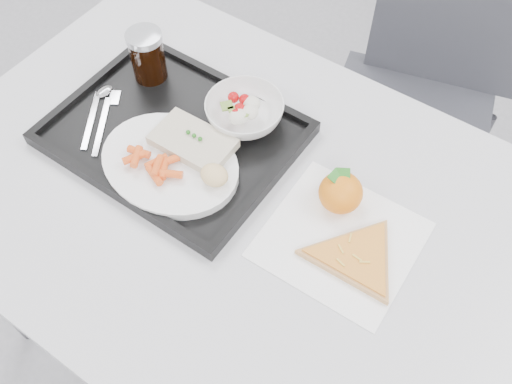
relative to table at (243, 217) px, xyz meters
The scene contains 14 objects.
table is the anchor object (origin of this frame).
chair 0.71m from the table, 81.57° to the left, with size 0.51×0.52×0.93m.
tray 0.21m from the table, 168.18° to the left, with size 0.45×0.35×0.03m.
dinner_plate 0.17m from the table, 169.35° to the right, with size 0.27×0.27×0.02m.
fish_fillet 0.17m from the table, 168.15° to the left, with size 0.15×0.09×0.03m.
bread_roll 0.13m from the table, 163.07° to the right, with size 0.06×0.05×0.03m.
salad_bowl 0.20m from the table, 123.70° to the left, with size 0.15×0.15×0.05m.
cola_glass 0.38m from the table, 157.70° to the left, with size 0.07×0.07×0.11m.
cutlery 0.35m from the table, behind, with size 0.13×0.16×0.01m.
napkin 0.20m from the table, ahead, with size 0.26×0.25×0.00m.
tangerine 0.20m from the table, 30.53° to the left, with size 0.09×0.09×0.08m.
pizza_slice 0.24m from the table, ahead, with size 0.28×0.28×0.02m.
carrot_pile 0.20m from the table, 160.62° to the right, with size 0.12×0.08×0.02m.
salad_contents 0.21m from the table, 124.12° to the left, with size 0.07×0.08×0.03m.
Camera 1 is at (0.35, -0.16, 1.61)m, focal length 40.00 mm.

